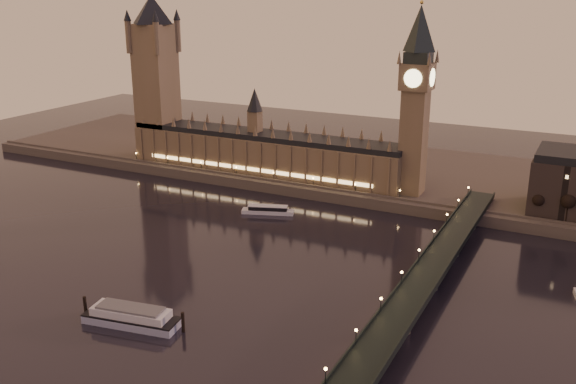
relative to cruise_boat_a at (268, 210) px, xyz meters
The scene contains 10 objects.
ground 69.52m from the cruise_boat_a, 82.44° to the right, with size 700.00×700.00×0.00m, color black.
far_embankment 103.79m from the cruise_boat_a, 67.84° to the left, with size 560.00×130.00×6.00m, color #423D35.
palace_of_westminster 63.75m from the cruise_boat_a, 120.73° to the left, with size 180.00×26.62×52.00m.
victoria_tower 138.12m from the cruise_boat_a, 154.82° to the left, with size 31.68×31.68×118.00m.
big_ben 102.68m from the cruise_boat_a, 39.53° to the left, with size 17.68×17.68×104.00m.
westminster_bridge 122.10m from the cruise_boat_a, 34.36° to the right, with size 13.20×260.00×15.30m.
bare_tree_0 137.13m from the cruise_boat_a, 17.10° to the left, with size 6.25×6.25×12.72m.
bare_tree_1 150.39m from the cruise_boat_a, 15.53° to the left, with size 6.25×6.25×12.72m.
cruise_boat_a is the anchor object (origin of this frame).
moored_barge 127.70m from the cruise_boat_a, 84.26° to the right, with size 40.80×15.58×7.57m.
Camera 1 is at (147.16, -217.01, 116.87)m, focal length 40.00 mm.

